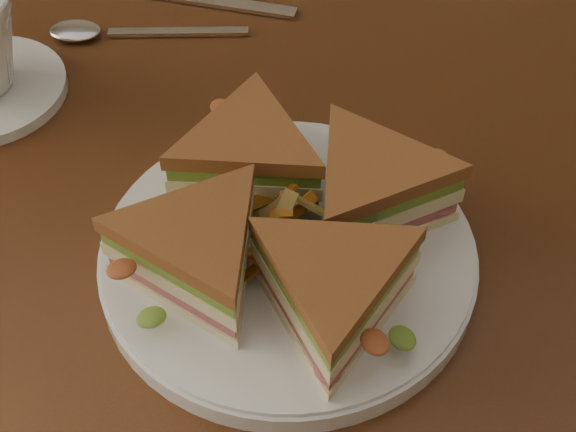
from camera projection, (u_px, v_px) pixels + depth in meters
The scene contains 5 objects.
table at pixel (246, 255), 0.70m from camera, with size 1.20×0.80×0.75m.
plate at pixel (288, 256), 0.56m from camera, with size 0.26×0.26×0.02m, color white.
sandwich_wedges at pixel (288, 221), 0.53m from camera, with size 0.28×0.28×0.06m.
crisps_mound at pixel (288, 225), 0.53m from camera, with size 0.09×0.09×0.05m, color #B46517, non-canonical shape.
spoon at pixel (100, 32), 0.74m from camera, with size 0.18×0.04×0.01m.
Camera 1 is at (0.07, -0.44, 1.19)m, focal length 50.00 mm.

